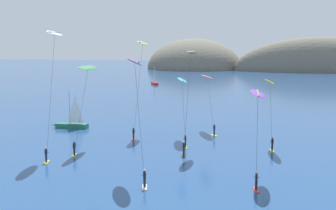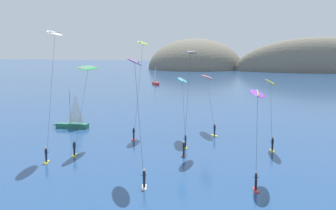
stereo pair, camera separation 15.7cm
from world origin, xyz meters
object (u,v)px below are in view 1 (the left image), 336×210
at_px(kitesurfer_green, 87,74).
at_px(kitesurfer_lime, 142,51).
at_px(kitesurfer_red, 207,81).
at_px(kitesurfer_black, 190,62).
at_px(sailboat_near, 70,124).
at_px(kitesurfer_purple, 258,100).
at_px(sailboat_far, 155,83).
at_px(kitesurfer_cyan, 182,84).
at_px(kitesurfer_white, 54,43).
at_px(kitesurfer_yellow, 270,88).
at_px(kitesurfer_pink, 135,71).

relative_size(kitesurfer_green, kitesurfer_lime, 0.77).
height_order(kitesurfer_red, kitesurfer_lime, kitesurfer_lime).
height_order(kitesurfer_black, kitesurfer_red, kitesurfer_black).
distance_m(sailboat_near, kitesurfer_purple, 34.00).
xyz_separation_m(sailboat_far, kitesurfer_cyan, (22.83, -72.23, 6.62)).
height_order(kitesurfer_cyan, kitesurfer_white, kitesurfer_white).
xyz_separation_m(kitesurfer_purple, kitesurfer_yellow, (1.28, 12.85, -0.08)).
bearing_deg(sailboat_near, kitesurfer_red, 10.21).
relative_size(sailboat_far, kitesurfer_cyan, 0.60).
bearing_deg(kitesurfer_white, kitesurfer_black, 16.89).
relative_size(kitesurfer_pink, kitesurfer_yellow, 1.34).
xyz_separation_m(kitesurfer_black, kitesurfer_cyan, (-2.04, 5.87, -3.28)).
xyz_separation_m(kitesurfer_cyan, kitesurfer_white, (-12.96, -10.42, 5.46)).
bearing_deg(kitesurfer_yellow, kitesurfer_white, -162.11).
distance_m(kitesurfer_cyan, kitesurfer_yellow, 11.68).
distance_m(kitesurfer_black, kitesurfer_pink, 11.03).
bearing_deg(kitesurfer_cyan, kitesurfer_pink, -94.91).
bearing_deg(kitesurfer_black, kitesurfer_white, -163.11).
relative_size(kitesurfer_purple, kitesurfer_yellow, 0.99).
xyz_separation_m(sailboat_near, kitesurfer_yellow, (29.21, -5.30, 6.71)).
distance_m(sailboat_far, kitesurfer_green, 80.96).
height_order(sailboat_far, kitesurfer_yellow, kitesurfer_yellow).
bearing_deg(kitesurfer_red, sailboat_near, -169.79).
height_order(kitesurfer_pink, kitesurfer_yellow, kitesurfer_pink).
height_order(kitesurfer_black, kitesurfer_purple, kitesurfer_black).
relative_size(kitesurfer_pink, kitesurfer_lime, 0.86).
xyz_separation_m(kitesurfer_purple, kitesurfer_red, (-7.62, 21.81, -0.15)).
bearing_deg(kitesurfer_pink, sailboat_near, 130.71).
bearing_deg(kitesurfer_green, kitesurfer_yellow, 12.34).
distance_m(kitesurfer_black, kitesurfer_yellow, 10.42).
relative_size(sailboat_far, kitesurfer_lime, 0.44).
xyz_separation_m(kitesurfer_cyan, kitesurfer_lime, (-6.36, 2.66, 4.35)).
height_order(kitesurfer_red, kitesurfer_yellow, kitesurfer_yellow).
relative_size(kitesurfer_purple, kitesurfer_white, 0.59).
xyz_separation_m(kitesurfer_green, kitesurfer_yellow, (21.78, 4.77, -1.64)).
relative_size(kitesurfer_purple, kitesurfer_red, 1.00).
relative_size(kitesurfer_cyan, kitesurfer_white, 0.67).
bearing_deg(kitesurfer_cyan, kitesurfer_purple, -56.71).
distance_m(sailboat_far, kitesurfer_lime, 72.34).
xyz_separation_m(kitesurfer_pink, kitesurfer_red, (3.90, 22.73, -2.78)).
relative_size(kitesurfer_black, kitesurfer_cyan, 1.26).
bearing_deg(sailboat_far, kitesurfer_yellow, -65.41).
height_order(kitesurfer_green, kitesurfer_yellow, kitesurfer_green).
distance_m(sailboat_far, kitesurfer_purple, 93.88).
bearing_deg(kitesurfer_cyan, kitesurfer_lime, 157.31).
distance_m(kitesurfer_pink, kitesurfer_red, 23.23).
distance_m(kitesurfer_pink, kitesurfer_cyan, 16.63).
xyz_separation_m(kitesurfer_black, kitesurfer_white, (-15.00, -4.55, 2.19)).
distance_m(kitesurfer_yellow, kitesurfer_lime, 18.99).
bearing_deg(kitesurfer_purple, kitesurfer_white, 167.81).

